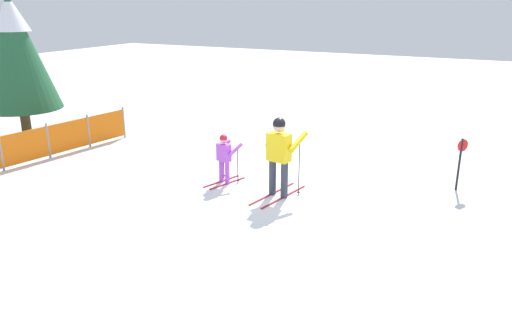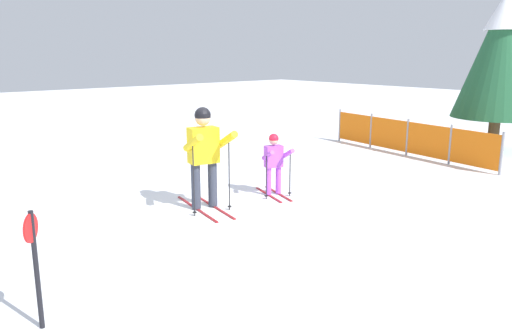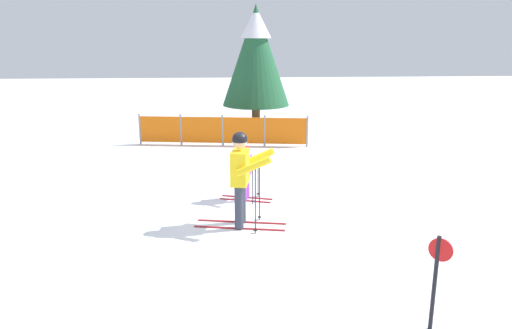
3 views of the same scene
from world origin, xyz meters
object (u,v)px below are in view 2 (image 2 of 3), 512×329
object	(u,v)px
safety_fence	(407,137)
trail_marker	(35,256)
skier_child	(274,159)
skier_adult	(204,149)
conifer_far	(502,51)

from	to	relation	value
safety_fence	trail_marker	size ratio (longest dim) A/B	4.35
skier_child	safety_fence	bearing A→B (deg)	112.63
skier_child	trail_marker	size ratio (longest dim) A/B	0.98
skier_adult	trail_marker	size ratio (longest dim) A/B	1.46
conifer_far	safety_fence	bearing A→B (deg)	-116.87
safety_fence	conifer_far	world-z (taller)	conifer_far
skier_adult	skier_child	xyz separation A→B (m)	(0.15, 1.47, -0.37)
safety_fence	conifer_far	size ratio (longest dim) A/B	1.21
skier_child	trail_marker	bearing A→B (deg)	-50.99
skier_adult	skier_child	size ratio (longest dim) A/B	1.50
skier_child	safety_fence	world-z (taller)	skier_child
trail_marker	conifer_far	bearing A→B (deg)	96.11
skier_child	conifer_far	xyz separation A→B (m)	(0.66, 7.55, 2.00)
skier_adult	trail_marker	world-z (taller)	skier_adult
skier_adult	safety_fence	xyz separation A→B (m)	(-0.37, 6.69, -0.58)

